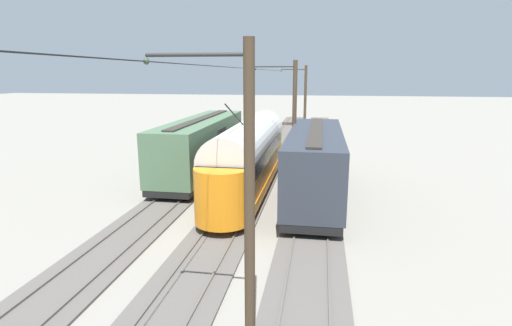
# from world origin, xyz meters

# --- Properties ---
(ground_plane) EXTENTS (220.00, 220.00, 0.00)m
(ground_plane) POSITION_xyz_m (0.00, 0.00, 0.00)
(ground_plane) COLOR gray
(track_streetcar_siding) EXTENTS (2.80, 80.00, 0.18)m
(track_streetcar_siding) POSITION_xyz_m (-4.02, -0.31, 0.05)
(track_streetcar_siding) COLOR #56514C
(track_streetcar_siding) RESTS_ON ground
(track_adjacent_siding) EXTENTS (2.80, 80.00, 0.18)m
(track_adjacent_siding) POSITION_xyz_m (0.00, -0.31, 0.05)
(track_adjacent_siding) COLOR #56514C
(track_adjacent_siding) RESTS_ON ground
(track_third_siding) EXTENTS (2.80, 80.00, 0.18)m
(track_third_siding) POSITION_xyz_m (4.02, -0.31, 0.05)
(track_third_siding) COLOR #56514C
(track_third_siding) RESTS_ON ground
(vintage_streetcar) EXTENTS (2.65, 16.62, 5.58)m
(vintage_streetcar) POSITION_xyz_m (-0.00, 2.23, 2.26)
(vintage_streetcar) COLOR orange
(vintage_streetcar) RESTS_ON ground
(boxcar_adjacent) EXTENTS (2.96, 14.06, 3.85)m
(boxcar_adjacent) POSITION_xyz_m (4.02, -0.93, 2.17)
(boxcar_adjacent) COLOR #4C6B4C
(boxcar_adjacent) RESTS_ON ground
(boxcar_far_siding) EXTENTS (2.96, 12.56, 3.85)m
(boxcar_far_siding) POSITION_xyz_m (-4.02, 3.66, 2.16)
(boxcar_far_siding) COLOR #2D333D
(boxcar_far_siding) RESTS_ON ground
(catenary_pole_foreground) EXTENTS (2.78, 0.28, 7.90)m
(catenary_pole_foreground) POSITION_xyz_m (-2.49, -16.25, 4.11)
(catenary_pole_foreground) COLOR #423323
(catenary_pole_foreground) RESTS_ON ground
(catenary_pole_mid_near) EXTENTS (2.78, 0.28, 7.90)m
(catenary_pole_mid_near) POSITION_xyz_m (-2.49, 0.14, 4.11)
(catenary_pole_mid_near) COLOR #423323
(catenary_pole_mid_near) RESTS_ON ground
(catenary_pole_mid_far) EXTENTS (2.78, 0.28, 7.90)m
(catenary_pole_mid_far) POSITION_xyz_m (-2.49, 16.53, 4.11)
(catenary_pole_mid_far) COLOR #423323
(catenary_pole_mid_far) RESTS_ON ground
(overhead_wire_run) EXTENTS (2.58, 53.17, 0.18)m
(overhead_wire_run) POSITION_xyz_m (-0.04, 7.60, 7.36)
(overhead_wire_run) COLOR black
(overhead_wire_run) RESTS_ON ground
(switch_stand) EXTENTS (0.50, 0.30, 1.24)m
(switch_stand) POSITION_xyz_m (-5.77, -7.37, 0.70)
(switch_stand) COLOR black
(switch_stand) RESTS_ON ground
(track_end_bumper) EXTENTS (1.80, 0.60, 0.80)m
(track_end_bumper) POSITION_xyz_m (-4.02, -8.24, 0.40)
(track_end_bumper) COLOR #B2A519
(track_end_bumper) RESTS_ON ground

